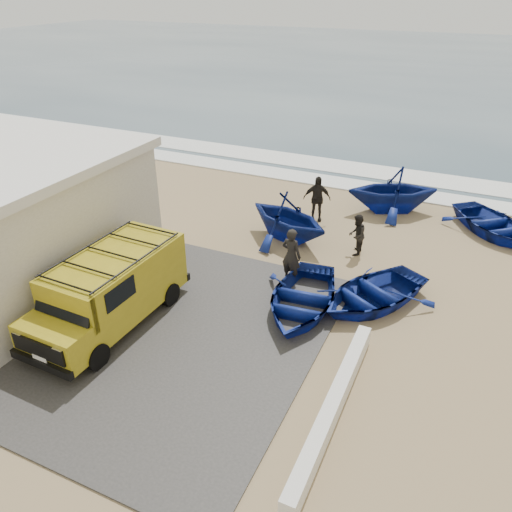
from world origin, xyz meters
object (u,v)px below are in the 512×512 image
(boat_near_right, at_px, (373,293))
(boat_far_right, at_px, (493,224))
(parapet, at_px, (333,406))
(fisherman_front, at_px, (291,255))
(van, at_px, (111,288))
(boat_far_left, at_px, (393,189))
(boat_near_left, at_px, (301,298))
(fisherman_back, at_px, (317,199))
(boat_mid_left, at_px, (288,217))
(fisherman_middle, at_px, (357,235))

(boat_near_right, xyz_separation_m, boat_far_right, (3.23, 7.10, 0.01))
(parapet, xyz_separation_m, fisherman_front, (-3.12, 5.24, 0.71))
(van, relative_size, boat_far_left, 1.37)
(fisherman_front, bearing_deg, boat_far_left, -93.65)
(boat_near_left, distance_m, fisherman_back, 6.82)
(van, height_order, boat_far_left, van)
(boat_mid_left, xyz_separation_m, fisherman_middle, (2.77, -0.04, -0.18))
(parapet, xyz_separation_m, boat_mid_left, (-4.37, 8.10, 0.70))
(parapet, distance_m, fisherman_middle, 8.23)
(boat_near_left, relative_size, fisherman_middle, 2.60)
(van, xyz_separation_m, fisherman_back, (3.13, 9.50, -0.23))
(boat_mid_left, bearing_deg, boat_near_left, -131.74)
(fisherman_middle, bearing_deg, boat_far_left, 171.16)
(boat_near_right, distance_m, boat_far_left, 7.69)
(boat_mid_left, height_order, boat_far_right, boat_mid_left)
(boat_near_right, xyz_separation_m, fisherman_middle, (-1.36, 3.05, 0.38))
(parapet, distance_m, boat_near_right, 5.02)
(van, xyz_separation_m, boat_near_left, (4.88, 2.94, -0.79))
(boat_mid_left, bearing_deg, fisherman_back, 10.32)
(van, xyz_separation_m, fisherman_front, (3.94, 4.41, -0.23))
(boat_near_right, distance_m, boat_mid_left, 5.19)
(boat_far_left, height_order, fisherman_middle, boat_far_left)
(boat_mid_left, xyz_separation_m, fisherman_front, (1.26, -2.87, 0.01))
(van, relative_size, boat_near_left, 1.30)
(boat_far_left, xyz_separation_m, fisherman_front, (-1.92, -7.38, -0.04))
(boat_near_right, distance_m, fisherman_middle, 3.36)
(boat_near_right, bearing_deg, fisherman_back, 155.03)
(boat_near_left, distance_m, fisherman_middle, 4.35)
(boat_near_left, xyz_separation_m, fisherman_back, (-1.75, 6.56, 0.56))
(boat_far_left, xyz_separation_m, boat_far_right, (4.20, -0.51, -0.61))
(parapet, bearing_deg, boat_far_right, 76.10)
(boat_mid_left, relative_size, boat_far_left, 0.95)
(van, distance_m, fisherman_front, 5.92)
(fisherman_front, distance_m, fisherman_back, 5.16)
(boat_mid_left, distance_m, fisherman_front, 3.13)
(parapet, relative_size, van, 1.12)
(van, distance_m, fisherman_back, 10.00)
(van, height_order, fisherman_front, van)
(fisherman_middle, bearing_deg, fisherman_back, -138.01)
(van, bearing_deg, parapet, -4.90)
(boat_far_left, relative_size, fisherman_back, 1.98)
(boat_near_left, xyz_separation_m, boat_near_right, (1.95, 1.25, -0.01))
(boat_near_right, relative_size, fisherman_back, 2.03)
(fisherman_back, bearing_deg, fisherman_middle, -64.90)
(boat_far_left, xyz_separation_m, fisherman_middle, (-0.40, -4.56, -0.23))
(boat_far_right, distance_m, fisherman_middle, 6.14)
(parapet, xyz_separation_m, van, (-7.06, 0.83, 0.94))
(boat_mid_left, distance_m, boat_far_right, 8.41)
(parapet, xyz_separation_m, boat_near_left, (-2.19, 3.76, 0.15))
(fisherman_middle, height_order, fisherman_back, fisherman_back)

